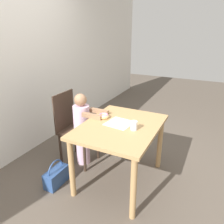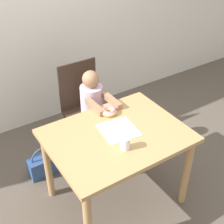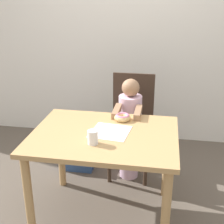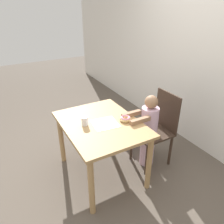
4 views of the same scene
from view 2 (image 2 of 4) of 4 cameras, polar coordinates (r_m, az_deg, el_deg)
name	(u,v)px [view 2 (image 2 of 4)]	position (r m, az deg, el deg)	size (l,w,h in m)	color
ground_plane	(116,197)	(2.89, 0.75, -15.28)	(12.00, 12.00, 0.00)	brown
wall_back	(34,14)	(3.36, -14.08, 16.99)	(8.00, 0.05, 2.50)	silver
dining_table	(117,145)	(2.45, 0.85, -5.99)	(1.05, 0.81, 0.72)	tan
chair	(86,110)	(3.08, -4.81, 0.35)	(0.40, 0.44, 0.95)	#38281E
child_figure	(93,116)	(2.97, -3.55, -0.68)	(0.23, 0.44, 0.97)	silver
donut	(109,111)	(2.59, -0.58, 0.17)	(0.13, 0.13, 0.05)	#DBB270
napkin	(119,130)	(2.42, 1.20, -3.31)	(0.30, 0.30, 0.00)	white
handbag	(45,164)	(3.09, -12.15, -9.32)	(0.31, 0.14, 0.32)	#2D4C84
cup	(125,143)	(2.23, 2.42, -5.75)	(0.07, 0.07, 0.10)	white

